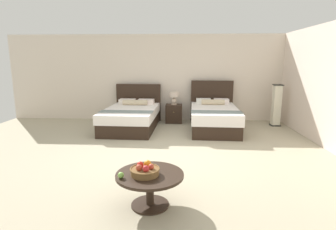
% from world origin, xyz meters
% --- Properties ---
extents(ground_plane, '(10.28, 10.34, 0.02)m').
position_xyz_m(ground_plane, '(0.00, 0.00, -0.01)').
color(ground_plane, tan).
extents(wall_back, '(10.28, 0.12, 2.62)m').
position_xyz_m(wall_back, '(0.00, 3.37, 1.31)').
color(wall_back, beige).
rests_on(wall_back, ground).
extents(bed_near_window, '(1.43, 2.25, 1.14)m').
position_xyz_m(bed_near_window, '(-1.12, 2.13, 0.32)').
color(bed_near_window, black).
rests_on(bed_near_window, ground).
extents(bed_near_corner, '(1.32, 2.20, 1.25)m').
position_xyz_m(bed_near_corner, '(1.12, 2.13, 0.34)').
color(bed_near_corner, black).
rests_on(bed_near_corner, ground).
extents(nightstand, '(0.49, 0.45, 0.55)m').
position_xyz_m(nightstand, '(0.02, 2.90, 0.27)').
color(nightstand, black).
rests_on(nightstand, ground).
extents(table_lamp, '(0.28, 0.28, 0.38)m').
position_xyz_m(table_lamp, '(0.02, 2.92, 0.79)').
color(table_lamp, beige).
rests_on(table_lamp, nightstand).
extents(coffee_table, '(0.86, 0.86, 0.44)m').
position_xyz_m(coffee_table, '(-0.15, -1.93, 0.33)').
color(coffee_table, black).
rests_on(coffee_table, ground).
extents(fruit_bowl, '(0.37, 0.37, 0.16)m').
position_xyz_m(fruit_bowl, '(-0.20, -1.97, 0.50)').
color(fruit_bowl, brown).
rests_on(fruit_bowl, coffee_table).
extents(loose_apple, '(0.08, 0.08, 0.08)m').
position_xyz_m(loose_apple, '(-0.48, -2.08, 0.47)').
color(loose_apple, '#7FB64B').
rests_on(loose_apple, coffee_table).
extents(floor_lamp_corner, '(0.25, 0.25, 1.18)m').
position_xyz_m(floor_lamp_corner, '(2.94, 2.65, 0.59)').
color(floor_lamp_corner, black).
rests_on(floor_lamp_corner, ground).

